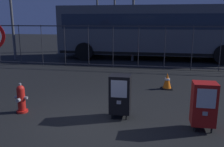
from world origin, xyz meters
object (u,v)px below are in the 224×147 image
(traffic_cone, at_px, (167,81))
(bus_far, at_px, (200,27))
(fire_hydrant, at_px, (21,99))
(newspaper_box_secondary, at_px, (120,94))
(newspaper_box_primary, at_px, (204,104))
(bus_near, at_px, (152,29))

(traffic_cone, distance_m, bus_far, 10.52)
(fire_hydrant, relative_size, newspaper_box_secondary, 0.73)
(newspaper_box_primary, bearing_deg, newspaper_box_secondary, 168.91)
(newspaper_box_secondary, bearing_deg, bus_far, 73.42)
(bus_near, bearing_deg, fire_hydrant, -108.45)
(newspaper_box_secondary, height_order, bus_far, bus_far)
(fire_hydrant, xyz_separation_m, bus_far, (6.25, 12.86, 1.36))
(newspaper_box_primary, relative_size, traffic_cone, 1.92)
(newspaper_box_secondary, relative_size, bus_far, 0.10)
(traffic_cone, bearing_deg, fire_hydrant, -142.80)
(fire_hydrant, relative_size, newspaper_box_primary, 0.73)
(bus_far, bearing_deg, bus_near, -133.35)
(fire_hydrant, height_order, newspaper_box_primary, newspaper_box_primary)
(bus_far, bearing_deg, traffic_cone, -107.16)
(traffic_cone, relative_size, bus_far, 0.05)
(newspaper_box_primary, xyz_separation_m, traffic_cone, (-0.60, 2.99, -0.31))
(bus_near, bearing_deg, newspaper_box_primary, -82.41)
(fire_hydrant, distance_m, newspaper_box_primary, 4.26)
(traffic_cone, height_order, bus_near, bus_near)
(newspaper_box_secondary, bearing_deg, traffic_cone, 65.66)
(fire_hydrant, xyz_separation_m, traffic_cone, (3.65, 2.77, -0.09))
(fire_hydrant, relative_size, traffic_cone, 1.41)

